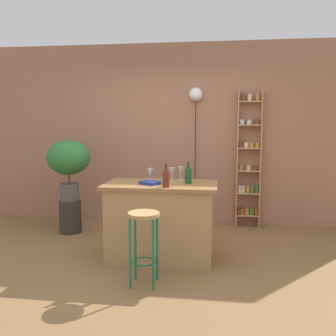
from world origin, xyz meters
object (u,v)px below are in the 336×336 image
bottle_spirits_clear (166,179)px  bar_stool (144,232)px  pendant_globe_light (196,97)px  spice_shelf (249,162)px  bottle_wine_red (188,175)px  plant_stool (70,216)px  wine_glass_center (181,170)px  potted_plant (68,161)px  wine_glass_left (150,172)px  wine_glass_right (172,172)px  cookbook (150,183)px

bottle_spirits_clear → bar_stool: bearing=-107.2°
pendant_globe_light → spice_shelf: bearing=-1.5°
bottle_spirits_clear → bottle_wine_red: 0.36m
plant_stool → bottle_wine_red: bottle_wine_red is taller
spice_shelf → wine_glass_center: size_ratio=12.63×
plant_stool → bottle_wine_red: size_ratio=1.91×
bottle_spirits_clear → wine_glass_center: size_ratio=1.54×
bar_stool → potted_plant: bearing=132.0°
plant_stool → bottle_spirits_clear: 2.05m
wine_glass_center → pendant_globe_light: size_ratio=0.08×
wine_glass_left → bar_stool: bearing=-84.1°
bar_stool → spice_shelf: size_ratio=0.35×
bar_stool → spice_shelf: bearing=62.6°
bar_stool → wine_glass_right: size_ratio=4.45×
pendant_globe_light → bar_stool: bearing=-98.8°
plant_stool → cookbook: cookbook is taller
bottle_spirits_clear → bottle_wine_red: bottle_spirits_clear is taller
plant_stool → pendant_globe_light: 2.58m
bar_stool → pendant_globe_light: 2.71m
bar_stool → wine_glass_left: wine_glass_left is taller
potted_plant → cookbook: 1.65m
wine_glass_right → bar_stool: bearing=-100.5°
potted_plant → bottle_wine_red: bearing=-24.4°
wine_glass_right → spice_shelf: bearing=53.7°
bottle_wine_red → wine_glass_left: bottle_wine_red is taller
potted_plant → wine_glass_left: size_ratio=5.34×
bottle_wine_red → wine_glass_left: size_ratio=1.51×
bar_stool → wine_glass_center: bearing=75.6°
spice_shelf → wine_glass_left: 1.90m
bar_stool → plant_stool: 2.14m
wine_glass_center → wine_glass_right: same height
bottle_wine_red → wine_glass_right: 0.24m
bar_stool → wine_glass_right: bearing=79.5°
bottle_spirits_clear → wine_glass_right: 0.40m
cookbook → bottle_wine_red: bearing=40.6°
cookbook → wine_glass_right: bearing=71.7°
bar_stool → bottle_wine_red: bearing=64.3°
wine_glass_left → wine_glass_right: 0.26m
bar_stool → plant_stool: bar_stool is taller
wine_glass_center → cookbook: size_ratio=0.78×
spice_shelf → wine_glass_center: spice_shelf is taller
bar_stool → wine_glass_right: (0.16, 0.88, 0.48)m
potted_plant → wine_glass_right: size_ratio=5.34×
potted_plant → bottle_spirits_clear: size_ratio=3.47×
bar_stool → pendant_globe_light: size_ratio=0.34×
bottle_spirits_clear → wine_glass_center: bearing=78.3°
bar_stool → wine_glass_left: (-0.08, 0.79, 0.48)m
bar_stool → wine_glass_right: wine_glass_right is taller
bottle_spirits_clear → cookbook: 0.28m
bottle_wine_red → pendant_globe_light: (-0.02, 1.49, 0.99)m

